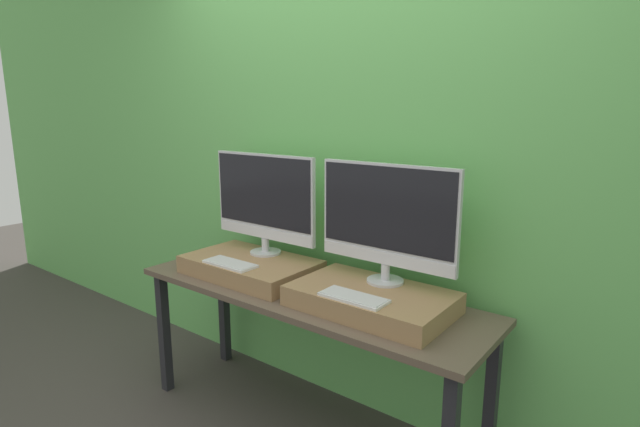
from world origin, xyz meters
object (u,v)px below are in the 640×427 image
at_px(keyboard_left, 230,263).
at_px(monitor_right, 387,218).
at_px(monitor_left, 264,199).
at_px(keyboard_right, 354,297).

relative_size(keyboard_left, monitor_right, 0.43).
distance_m(monitor_left, keyboard_left, 0.38).
relative_size(monitor_left, monitor_right, 1.00).
bearing_deg(keyboard_right, monitor_left, 161.12).
distance_m(keyboard_left, monitor_right, 0.83).
height_order(monitor_right, keyboard_right, monitor_right).
xyz_separation_m(monitor_left, keyboard_right, (0.74, -0.25, -0.29)).
relative_size(keyboard_left, keyboard_right, 1.00).
relative_size(monitor_left, keyboard_right, 2.33).
bearing_deg(keyboard_left, keyboard_right, 0.00).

